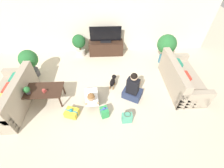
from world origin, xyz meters
The scene contains 18 objects.
ground_plane centered at (0.00, 0.00, 0.00)m, with size 16.00×16.00×0.00m, color beige.
wall_back centered at (0.00, 2.63, 1.30)m, with size 8.40×0.06×2.60m.
sofa_left centered at (-2.41, -0.11, 0.30)m, with size 0.88×1.82×0.84m.
sofa_right centered at (2.41, 0.41, 0.30)m, with size 0.88×1.82×0.84m.
coffee_table centered at (-1.58, -0.01, 0.41)m, with size 1.07×0.59×0.46m.
tv_console centered at (0.17, 2.33, 0.26)m, with size 1.30×0.46×0.53m.
tv centered at (0.17, 2.33, 0.79)m, with size 1.15×0.20×0.59m.
potted_plant_corner_left centered at (-2.26, 1.15, 0.60)m, with size 0.57×0.57×0.94m.
potted_plant_corner_right centered at (2.26, 1.67, 0.70)m, with size 0.65×0.65×1.07m.
potted_plant_back_left centered at (-0.82, 2.28, 0.50)m, with size 0.49×0.49×0.84m.
person_kneeling centered at (-0.25, -0.22, 0.33)m, with size 0.37×0.78×0.76m.
person_sitting centered at (0.88, 0.02, 0.34)m, with size 0.65×0.62×0.93m.
dog centered at (0.35, 0.51, 0.20)m, with size 0.25×0.52×0.31m.
gift_box_a centered at (-0.79, -0.53, 0.09)m, with size 0.39×0.36×0.25m.
gift_box_b centered at (0.07, -0.58, 0.14)m, with size 0.25×0.27×0.33m.
gift_bag_a centered at (0.63, -0.79, 0.15)m, with size 0.26×0.17×0.32m.
mug centered at (-1.50, -0.09, 0.50)m, with size 0.12×0.08×0.09m.
tabletop_plant centered at (-1.90, -0.12, 0.58)m, with size 0.17×0.17×0.22m.
Camera 1 is at (0.16, -2.82, 3.40)m, focal length 24.00 mm.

